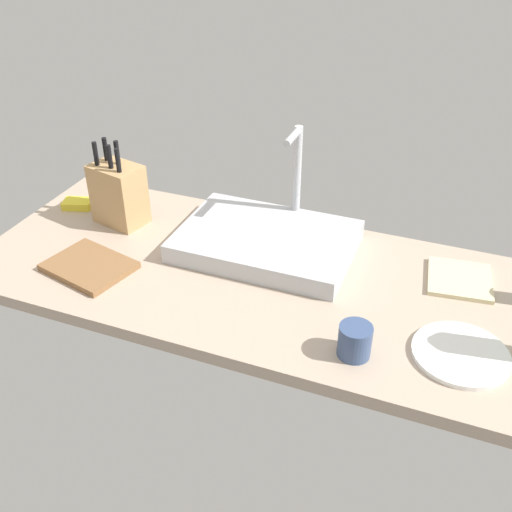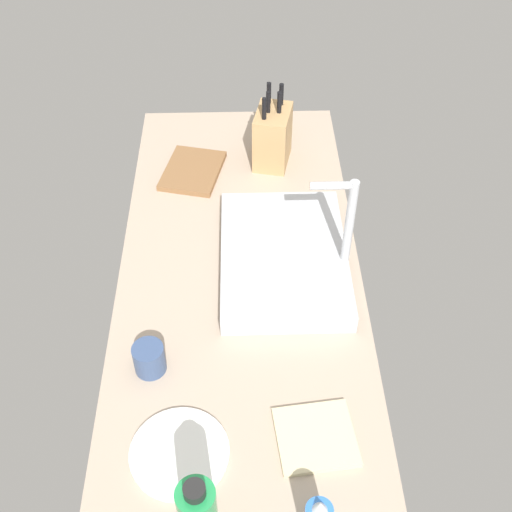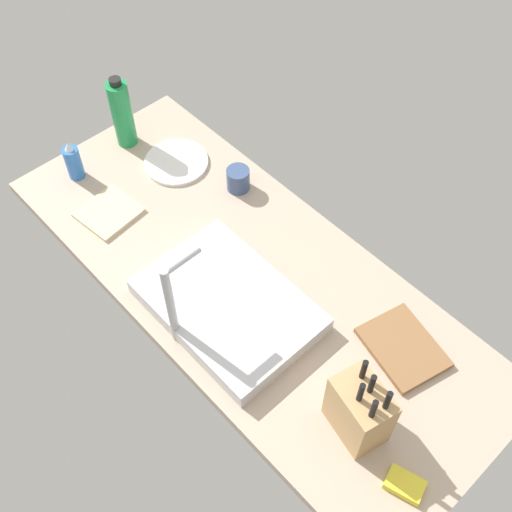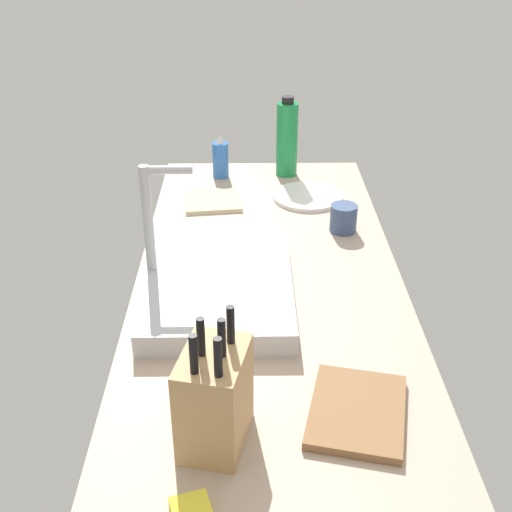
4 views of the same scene
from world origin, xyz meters
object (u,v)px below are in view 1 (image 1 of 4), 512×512
at_px(faucet, 297,173).
at_px(knife_block, 119,193).
at_px(cutting_board, 89,266).
at_px(dinner_plate, 460,354).
at_px(coffee_mug, 355,341).
at_px(dish_sponge, 78,204).
at_px(dish_towel, 460,279).
at_px(sink_basin, 266,241).

height_order(faucet, knife_block, faucet).
xyz_separation_m(cutting_board, dinner_plate, (0.98, 0.01, -0.00)).
distance_m(coffee_mug, dish_sponge, 1.05).
xyz_separation_m(knife_block, dinner_plate, (1.03, -0.25, -0.09)).
xyz_separation_m(knife_block, coffee_mug, (0.81, -0.33, -0.06)).
relative_size(faucet, coffee_mug, 4.05).
distance_m(knife_block, coffee_mug, 0.87).
bearing_deg(dish_sponge, faucet, 11.08).
xyz_separation_m(faucet, knife_block, (-0.51, -0.16, -0.08)).
relative_size(faucet, dish_sponge, 3.52).
height_order(cutting_board, coffee_mug, coffee_mug).
bearing_deg(faucet, dinner_plate, -37.81).
xyz_separation_m(dinner_plate, dish_towel, (-0.03, 0.30, 0.00)).
height_order(knife_block, coffee_mug, knife_block).
bearing_deg(faucet, coffee_mug, -58.41).
relative_size(dinner_plate, coffee_mug, 2.77).
bearing_deg(knife_block, coffee_mug, -9.41).
bearing_deg(faucet, cutting_board, -137.04).
bearing_deg(dish_sponge, knife_block, -8.30).
relative_size(sink_basin, cutting_board, 2.20).
bearing_deg(coffee_mug, dish_sponge, 160.32).
distance_m(knife_block, cutting_board, 0.28).
relative_size(knife_block, cutting_board, 1.16).
height_order(knife_block, dish_sponge, knife_block).
distance_m(sink_basin, dinner_plate, 0.62).
xyz_separation_m(coffee_mug, dish_sponge, (-0.99, 0.35, -0.03)).
xyz_separation_m(faucet, cutting_board, (-0.45, -0.42, -0.17)).
distance_m(dish_towel, dish_sponge, 1.18).
height_order(cutting_board, dish_towel, cutting_board).
relative_size(cutting_board, dinner_plate, 1.02).
bearing_deg(coffee_mug, dish_towel, 62.67).
relative_size(knife_block, dish_towel, 1.50).
distance_m(sink_basin, coffee_mug, 0.48).
height_order(cutting_board, dinner_plate, cutting_board).
relative_size(dinner_plate, dish_sponge, 2.41).
relative_size(cutting_board, dish_sponge, 2.46).
distance_m(faucet, knife_block, 0.54).
bearing_deg(dish_towel, coffee_mug, -117.33).
height_order(faucet, dish_towel, faucet).
bearing_deg(sink_basin, knife_block, -178.82).
bearing_deg(dinner_plate, dish_sponge, 167.34).
bearing_deg(sink_basin, dinner_plate, -24.53).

